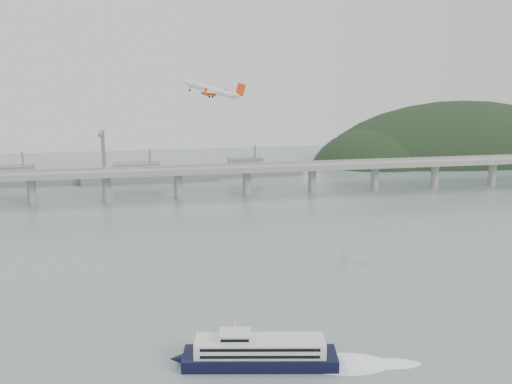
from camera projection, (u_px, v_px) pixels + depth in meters
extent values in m
plane|color=slate|center=(282.00, 316.00, 205.33)|extent=(900.00, 900.00, 0.00)
cube|color=gray|center=(219.00, 170.00, 392.63)|extent=(800.00, 22.00, 2.20)
cube|color=gray|center=(221.00, 170.00, 382.12)|extent=(800.00, 0.60, 1.80)
cube|color=gray|center=(218.00, 165.00, 402.25)|extent=(800.00, 0.60, 1.80)
cylinder|color=gray|center=(32.00, 191.00, 371.77)|extent=(6.00, 6.00, 21.00)
cylinder|color=gray|center=(107.00, 188.00, 380.69)|extent=(6.00, 6.00, 21.00)
cylinder|color=gray|center=(178.00, 186.00, 389.60)|extent=(6.00, 6.00, 21.00)
cylinder|color=gray|center=(247.00, 183.00, 398.52)|extent=(6.00, 6.00, 21.00)
cylinder|color=gray|center=(312.00, 181.00, 407.44)|extent=(6.00, 6.00, 21.00)
cylinder|color=gray|center=(375.00, 178.00, 416.36)|extent=(6.00, 6.00, 21.00)
cylinder|color=gray|center=(435.00, 176.00, 425.28)|extent=(6.00, 6.00, 21.00)
cylinder|color=gray|center=(492.00, 174.00, 434.20)|extent=(6.00, 6.00, 21.00)
ellipsoid|color=black|center=(459.00, 175.00, 573.84)|extent=(320.00, 150.00, 156.00)
ellipsoid|color=black|center=(378.00, 174.00, 545.98)|extent=(140.00, 110.00, 96.00)
cube|color=slate|center=(25.00, 180.00, 436.52)|extent=(95.67, 20.15, 8.00)
cube|color=slate|center=(11.00, 171.00, 433.06)|extent=(33.90, 15.02, 8.00)
cylinder|color=slate|center=(23.00, 161.00, 432.98)|extent=(1.60, 1.60, 14.00)
cube|color=slate|center=(151.00, 177.00, 449.57)|extent=(110.55, 21.43, 8.00)
cube|color=slate|center=(137.00, 168.00, 445.83)|extent=(39.01, 16.73, 8.00)
cylinder|color=slate|center=(150.00, 158.00, 446.02)|extent=(1.60, 1.60, 14.00)
cube|color=slate|center=(255.00, 171.00, 475.21)|extent=(85.00, 13.60, 8.00)
cube|color=slate|center=(245.00, 162.00, 471.92)|extent=(29.75, 11.90, 8.00)
cylinder|color=slate|center=(255.00, 153.00, 471.66)|extent=(1.60, 1.60, 14.00)
cube|color=slate|center=(104.00, 153.00, 472.44)|extent=(3.00, 3.00, 40.00)
cube|color=slate|center=(101.00, 134.00, 458.86)|extent=(3.00, 28.00, 3.00)
cube|color=black|center=(260.00, 359.00, 171.32)|extent=(49.90, 20.14, 3.89)
cone|color=black|center=(177.00, 359.00, 171.20)|extent=(5.48, 4.69, 3.89)
cube|color=silver|center=(260.00, 346.00, 170.35)|extent=(41.90, 16.84, 4.86)
cube|color=black|center=(260.00, 350.00, 165.29)|extent=(36.37, 6.74, 0.97)
cube|color=black|center=(260.00, 357.00, 165.80)|extent=(36.37, 6.74, 0.97)
cube|color=black|center=(260.00, 335.00, 174.86)|extent=(36.37, 6.74, 0.97)
cube|color=black|center=(260.00, 342.00, 175.38)|extent=(36.37, 6.74, 0.97)
cube|color=silver|center=(235.00, 335.00, 169.50)|extent=(10.78, 8.43, 2.53)
cube|color=black|center=(235.00, 341.00, 166.13)|extent=(8.63, 1.67, 0.97)
cylinder|color=silver|center=(235.00, 326.00, 168.81)|extent=(0.56, 0.56, 3.89)
ellipsoid|color=white|center=(345.00, 364.00, 171.87)|extent=(30.04, 18.76, 0.19)
ellipsoid|color=white|center=(388.00, 364.00, 171.93)|extent=(21.91, 10.63, 0.19)
cylinder|color=silver|center=(211.00, 89.00, 266.74)|extent=(23.31, 14.70, 9.46)
cone|color=silver|center=(185.00, 82.00, 269.42)|extent=(5.27, 4.81, 4.03)
cone|color=silver|center=(239.00, 97.00, 263.87)|extent=(5.93, 4.94, 4.26)
cube|color=silver|center=(212.00, 92.00, 266.77)|extent=(16.61, 29.19, 2.96)
cube|color=silver|center=(237.00, 95.00, 263.89)|extent=(7.00, 10.84, 1.48)
cube|color=#EC3D10|center=(241.00, 90.00, 263.05)|extent=(5.06, 2.32, 6.60)
cylinder|color=#EC3D10|center=(212.00, 94.00, 271.97)|extent=(4.60, 3.75, 2.95)
cylinder|color=black|center=(209.00, 93.00, 272.32)|extent=(1.63, 2.12, 2.06)
cube|color=silver|center=(213.00, 92.00, 271.76)|extent=(2.29, 1.20, 1.60)
cylinder|color=#EC3D10|center=(206.00, 93.00, 262.65)|extent=(4.60, 3.75, 2.95)
cylinder|color=black|center=(202.00, 92.00, 263.01)|extent=(1.63, 2.12, 2.06)
cube|color=silver|center=(206.00, 92.00, 262.45)|extent=(2.29, 1.20, 1.60)
cylinder|color=black|center=(213.00, 95.00, 269.34)|extent=(0.95, 0.56, 2.15)
cylinder|color=black|center=(212.00, 97.00, 269.56)|extent=(1.25, 0.79, 1.21)
cylinder|color=black|center=(210.00, 95.00, 264.94)|extent=(0.95, 0.56, 2.15)
cylinder|color=black|center=(209.00, 97.00, 265.16)|extent=(1.25, 0.79, 1.21)
cylinder|color=black|center=(190.00, 89.00, 269.32)|extent=(0.95, 0.56, 2.15)
cylinder|color=black|center=(190.00, 91.00, 269.54)|extent=(1.25, 0.79, 1.21)
cube|color=#EC3D10|center=(225.00, 91.00, 280.58)|extent=(1.85, 0.89, 2.43)
cube|color=#EC3D10|center=(206.00, 90.00, 251.80)|extent=(1.85, 0.89, 2.43)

